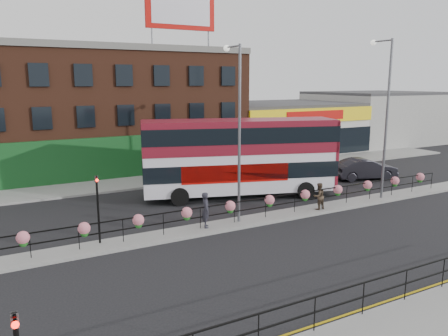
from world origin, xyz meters
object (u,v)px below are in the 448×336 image
pedestrian_a (206,210)px  pedestrian_b (319,196)px  double_decker_bus (240,150)px  lamp_column_east (384,105)px  car (365,169)px  lamp_column_west (237,119)px

pedestrian_a → pedestrian_b: 7.24m
double_decker_bus → lamp_column_east: bearing=-32.4°
pedestrian_b → lamp_column_east: (5.33, 0.36, 5.13)m
car → pedestrian_a: pedestrian_a is taller
pedestrian_b → lamp_column_west: (-5.26, 0.52, 4.70)m
car → pedestrian_b: pedestrian_b is taller
pedestrian_b → lamp_column_east: bearing=-178.7°
double_decker_bus → pedestrian_b: size_ratio=8.16×
pedestrian_b → lamp_column_east: lamp_column_east is taller
lamp_column_west → lamp_column_east: 10.60m
lamp_column_west → lamp_column_east: (10.60, -0.16, 0.43)m
double_decker_bus → pedestrian_b: bearing=-66.2°
pedestrian_b → lamp_column_west: 7.08m
lamp_column_west → lamp_column_east: size_ratio=0.93×
pedestrian_b → lamp_column_east: 7.41m
lamp_column_east → pedestrian_a: bearing=-179.6°
pedestrian_b → pedestrian_a: bearing=-4.7°
car → pedestrian_b: bearing=134.9°
double_decker_bus → lamp_column_east: 9.49m
lamp_column_east → lamp_column_west: bearing=179.1°
pedestrian_a → lamp_column_east: size_ratio=0.18×
car → pedestrian_b: 10.28m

